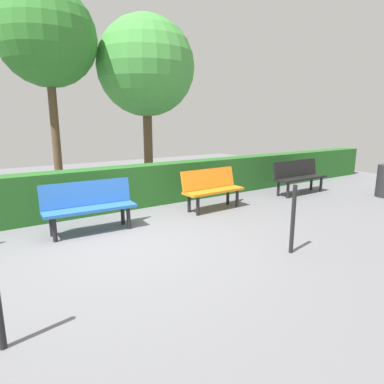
{
  "coord_description": "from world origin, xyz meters",
  "views": [
    {
      "loc": [
        1.79,
        4.6,
        1.87
      ],
      "look_at": [
        -1.59,
        -0.4,
        0.55
      ],
      "focal_mm": 30.56,
      "sensor_mm": 36.0,
      "label": 1
    }
  ],
  "objects_px": {
    "bench_black": "(299,175)",
    "tree_near": "(146,67)",
    "bench_blue": "(89,204)",
    "tree_mid": "(47,38)",
    "bench_orange": "(212,187)"
  },
  "relations": [
    {
      "from": "bench_black",
      "to": "bench_blue",
      "type": "bearing_deg",
      "value": -0.86
    },
    {
      "from": "bench_black",
      "to": "tree_near",
      "type": "height_order",
      "value": "tree_near"
    },
    {
      "from": "bench_blue",
      "to": "tree_mid",
      "type": "distance_m",
      "value": 4.63
    },
    {
      "from": "tree_mid",
      "to": "bench_blue",
      "type": "bearing_deg",
      "value": 85.97
    },
    {
      "from": "bench_black",
      "to": "bench_orange",
      "type": "xyz_separation_m",
      "value": [
        2.83,
        -0.03,
        -0.01
      ]
    },
    {
      "from": "bench_orange",
      "to": "tree_near",
      "type": "xyz_separation_m",
      "value": [
        -0.08,
        -3.13,
        2.82
      ]
    },
    {
      "from": "bench_black",
      "to": "tree_mid",
      "type": "bearing_deg",
      "value": -32.77
    },
    {
      "from": "bench_blue",
      "to": "tree_mid",
      "type": "relative_size",
      "value": 0.31
    },
    {
      "from": "tree_near",
      "to": "bench_blue",
      "type": "bearing_deg",
      "value": 49.14
    },
    {
      "from": "tree_near",
      "to": "bench_black",
      "type": "bearing_deg",
      "value": 131.06
    },
    {
      "from": "bench_blue",
      "to": "tree_mid",
      "type": "height_order",
      "value": "tree_mid"
    },
    {
      "from": "bench_orange",
      "to": "bench_black",
      "type": "bearing_deg",
      "value": 177.44
    },
    {
      "from": "bench_blue",
      "to": "tree_near",
      "type": "distance_m",
      "value": 5.0
    },
    {
      "from": "bench_orange",
      "to": "tree_near",
      "type": "height_order",
      "value": "tree_near"
    },
    {
      "from": "bench_blue",
      "to": "tree_mid",
      "type": "xyz_separation_m",
      "value": [
        -0.23,
        -3.26,
        3.28
      ]
    }
  ]
}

